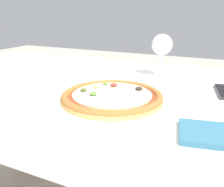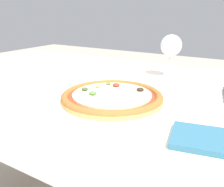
{
  "view_description": "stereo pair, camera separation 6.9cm",
  "coord_description": "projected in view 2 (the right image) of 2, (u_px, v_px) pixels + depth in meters",
  "views": [
    {
      "loc": [
        0.47,
        -0.72,
        1.01
      ],
      "look_at": [
        0.19,
        -0.12,
        0.79
      ],
      "focal_mm": 40.0,
      "sensor_mm": 36.0,
      "label": 1
    },
    {
      "loc": [
        0.53,
        -0.68,
        1.01
      ],
      "look_at": [
        0.19,
        -0.12,
        0.79
      ],
      "focal_mm": 40.0,
      "sensor_mm": 36.0,
      "label": 2
    }
  ],
  "objects": [
    {
      "name": "dining_table",
      "position": [
        86.0,
        106.0,
        0.92
      ],
      "size": [
        1.49,
        0.92,
        0.76
      ],
      "color": "brown",
      "rests_on": "ground_plane"
    },
    {
      "name": "napkin_folded",
      "position": [
        210.0,
        140.0,
        0.49
      ],
      "size": [
        0.17,
        0.14,
        0.01
      ],
      "color": "#2D607A",
      "rests_on": "dining_table"
    },
    {
      "name": "wine_glass_far_left",
      "position": [
        171.0,
        47.0,
        0.92
      ],
      "size": [
        0.08,
        0.08,
        0.17
      ],
      "color": "silver",
      "rests_on": "dining_table"
    },
    {
      "name": "pizza_plate",
      "position": [
        112.0,
        98.0,
        0.7
      ],
      "size": [
        0.33,
        0.33,
        0.04
      ],
      "color": "white",
      "rests_on": "dining_table"
    },
    {
      "name": "fork",
      "position": [
        37.0,
        69.0,
        1.1
      ],
      "size": [
        0.03,
        0.17,
        0.0
      ],
      "color": "silver",
      "rests_on": "dining_table"
    }
  ]
}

